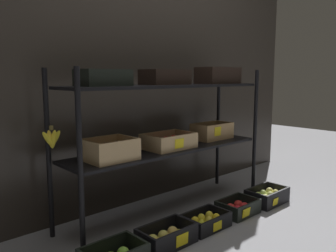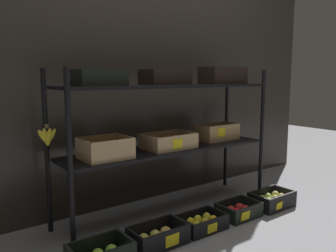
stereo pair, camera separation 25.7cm
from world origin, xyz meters
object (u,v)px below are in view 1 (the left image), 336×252
at_px(crate_ground_lemon, 206,221).
at_px(crate_ground_pear, 267,197).
at_px(crate_ground_apple_red, 238,208).
at_px(display_rack, 169,117).
at_px(crate_ground_apple_gold, 167,237).

relative_size(crate_ground_lemon, crate_ground_pear, 0.93).
height_order(crate_ground_apple_red, crate_ground_pear, crate_ground_pear).
bearing_deg(crate_ground_pear, display_rack, 150.58).
bearing_deg(crate_ground_pear, crate_ground_apple_gold, 178.60).
relative_size(display_rack, crate_ground_apple_gold, 5.07).
distance_m(crate_ground_lemon, crate_ground_apple_red, 0.37).
distance_m(display_rack, crate_ground_lemon, 0.79).
height_order(display_rack, crate_ground_apple_gold, display_rack).
bearing_deg(crate_ground_apple_gold, crate_ground_lemon, 0.29).
bearing_deg(crate_ground_lemon, crate_ground_apple_gold, -179.71).
height_order(crate_ground_apple_gold, crate_ground_pear, same).
distance_m(crate_ground_apple_red, crate_ground_pear, 0.37).
bearing_deg(crate_ground_apple_gold, display_rack, 45.61).
xyz_separation_m(crate_ground_lemon, crate_ground_apple_red, (0.37, -0.00, 0.00)).
relative_size(display_rack, crate_ground_apple_red, 5.92).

